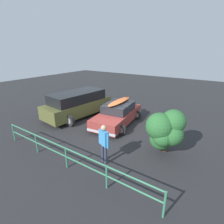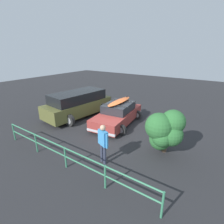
{
  "view_description": "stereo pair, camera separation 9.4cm",
  "coord_description": "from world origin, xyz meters",
  "px_view_note": "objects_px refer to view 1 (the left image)",
  "views": [
    {
      "loc": [
        -5.32,
        7.99,
        4.5
      ],
      "look_at": [
        0.11,
        -0.15,
        0.95
      ],
      "focal_mm": 28.0,
      "sensor_mm": 36.0,
      "label": 1
    },
    {
      "loc": [
        -5.4,
        7.94,
        4.5
      ],
      "look_at": [
        0.11,
        -0.15,
        0.95
      ],
      "focal_mm": 28.0,
      "sensor_mm": 36.0,
      "label": 2
    }
  ],
  "objects_px": {
    "person_bystander": "(104,141)",
    "suv_car": "(78,104)",
    "sedan_car": "(118,114)",
    "bush_near_left": "(165,130)"
  },
  "relations": [
    {
      "from": "sedan_car",
      "to": "suv_car",
      "type": "xyz_separation_m",
      "value": [
        2.97,
        0.46,
        0.29
      ]
    },
    {
      "from": "person_bystander",
      "to": "bush_near_left",
      "type": "xyz_separation_m",
      "value": [
        -1.84,
        -2.0,
        0.14
      ]
    },
    {
      "from": "sedan_car",
      "to": "bush_near_left",
      "type": "xyz_separation_m",
      "value": [
        -3.57,
        1.82,
        0.56
      ]
    },
    {
      "from": "bush_near_left",
      "to": "person_bystander",
      "type": "bearing_deg",
      "value": 47.47
    },
    {
      "from": "sedan_car",
      "to": "bush_near_left",
      "type": "distance_m",
      "value": 4.05
    },
    {
      "from": "person_bystander",
      "to": "bush_near_left",
      "type": "relative_size",
      "value": 0.82
    },
    {
      "from": "suv_car",
      "to": "person_bystander",
      "type": "xyz_separation_m",
      "value": [
        -4.71,
        3.37,
        0.12
      ]
    },
    {
      "from": "sedan_car",
      "to": "suv_car",
      "type": "distance_m",
      "value": 3.02
    },
    {
      "from": "bush_near_left",
      "to": "suv_car",
      "type": "bearing_deg",
      "value": -11.81
    },
    {
      "from": "person_bystander",
      "to": "suv_car",
      "type": "bearing_deg",
      "value": -35.6
    }
  ]
}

